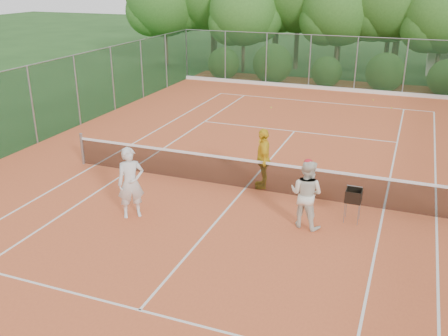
{
  "coord_description": "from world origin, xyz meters",
  "views": [
    {
      "loc": [
        4.48,
        -13.36,
        6.19
      ],
      "look_at": [
        -0.23,
        -1.2,
        1.1
      ],
      "focal_mm": 40.0,
      "sensor_mm": 36.0,
      "label": 1
    }
  ],
  "objects_px": {
    "player_yellow": "(263,158)",
    "ball_hopper": "(354,196)",
    "player_white": "(131,183)",
    "player_center_grp": "(306,194)"
  },
  "relations": [
    {
      "from": "player_white",
      "to": "player_center_grp",
      "type": "xyz_separation_m",
      "value": [
        4.49,
        1.12,
        -0.05
      ]
    },
    {
      "from": "player_white",
      "to": "player_yellow",
      "type": "relative_size",
      "value": 1.04
    },
    {
      "from": "player_white",
      "to": "player_yellow",
      "type": "height_order",
      "value": "player_white"
    },
    {
      "from": "player_yellow",
      "to": "ball_hopper",
      "type": "xyz_separation_m",
      "value": [
        2.9,
        -1.34,
        -0.22
      ]
    },
    {
      "from": "player_center_grp",
      "to": "player_white",
      "type": "bearing_deg",
      "value": -165.99
    },
    {
      "from": "player_yellow",
      "to": "ball_hopper",
      "type": "bearing_deg",
      "value": 45.57
    },
    {
      "from": "player_white",
      "to": "player_center_grp",
      "type": "relative_size",
      "value": 1.05
    },
    {
      "from": "ball_hopper",
      "to": "player_yellow",
      "type": "bearing_deg",
      "value": 147.82
    },
    {
      "from": "player_center_grp",
      "to": "ball_hopper",
      "type": "distance_m",
      "value": 1.34
    },
    {
      "from": "ball_hopper",
      "to": "player_center_grp",
      "type": "bearing_deg",
      "value": -154.4
    }
  ]
}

